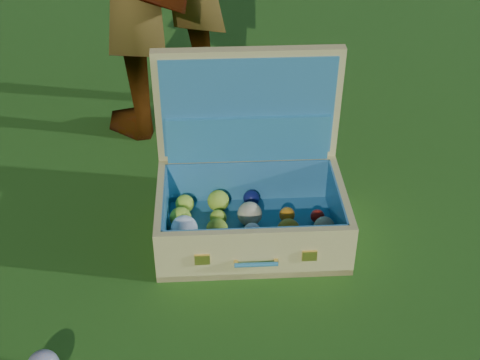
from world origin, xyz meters
name	(u,v)px	position (x,y,z in m)	size (l,w,h in m)	color
ground	(226,256)	(0.00, 0.00, 0.00)	(60.00, 60.00, 0.00)	#215114
suitcase	(248,185)	(0.12, 0.09, 0.15)	(0.64, 0.57, 0.52)	#D5C573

